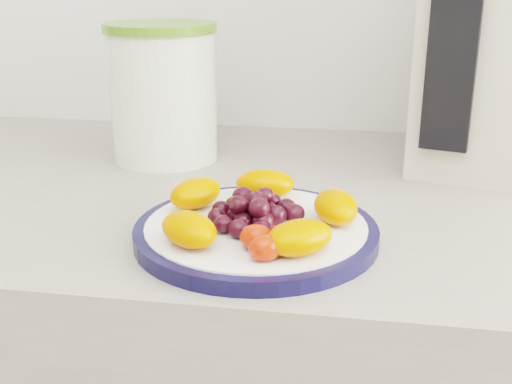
# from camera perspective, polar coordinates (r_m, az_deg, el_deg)

# --- Properties ---
(plate_rim) EXTENTS (0.24, 0.24, 0.01)m
(plate_rim) POSITION_cam_1_polar(r_m,az_deg,el_deg) (0.63, 0.00, -3.63)
(plate_rim) COLOR #0E0F33
(plate_rim) RESTS_ON counter
(plate_face) EXTENTS (0.22, 0.22, 0.02)m
(plate_face) POSITION_cam_1_polar(r_m,az_deg,el_deg) (0.63, 0.00, -3.55)
(plate_face) COLOR white
(plate_face) RESTS_ON counter
(canister) EXTENTS (0.19, 0.19, 0.17)m
(canister) POSITION_cam_1_polar(r_m,az_deg,el_deg) (0.89, -8.24, 8.36)
(canister) COLOR #4C6915
(canister) RESTS_ON counter
(canister_lid) EXTENTS (0.20, 0.20, 0.01)m
(canister_lid) POSITION_cam_1_polar(r_m,az_deg,el_deg) (0.88, -8.53, 14.27)
(canister_lid) COLOR #517925
(canister_lid) RESTS_ON canister
(appliance_body) EXTENTS (0.25, 0.30, 0.33)m
(appliance_body) POSITION_cam_1_polar(r_m,az_deg,el_deg) (0.91, 21.34, 12.36)
(appliance_body) COLOR beige
(appliance_body) RESTS_ON counter
(appliance_panel) EXTENTS (0.06, 0.03, 0.24)m
(appliance_panel) POSITION_cam_1_polar(r_m,az_deg,el_deg) (0.79, 17.12, 12.19)
(appliance_panel) COLOR black
(appliance_panel) RESTS_ON appliance_body
(fruit_plate) EXTENTS (0.21, 0.20, 0.03)m
(fruit_plate) POSITION_cam_1_polar(r_m,az_deg,el_deg) (0.62, 0.06, -1.74)
(fruit_plate) COLOR #E75A00
(fruit_plate) RESTS_ON plate_face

